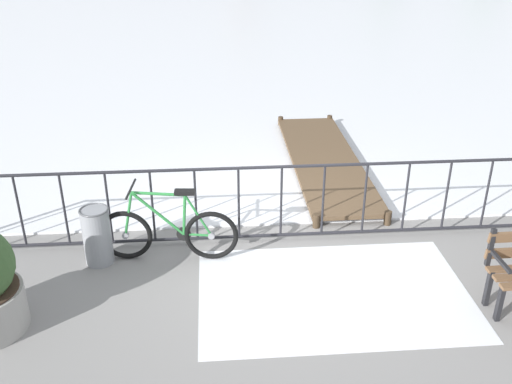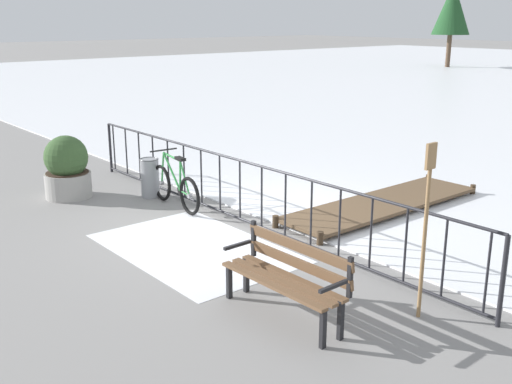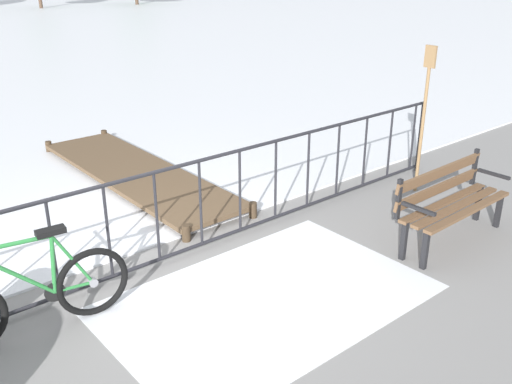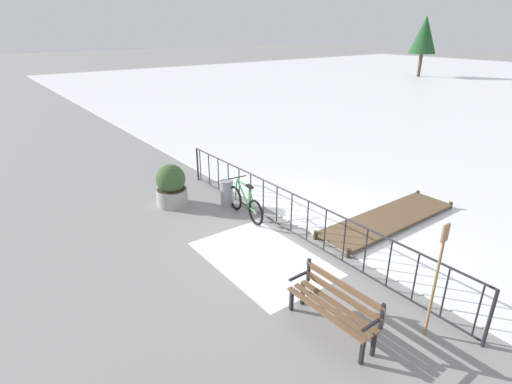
# 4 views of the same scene
# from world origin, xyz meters

# --- Properties ---
(ground_plane) EXTENTS (160.00, 160.00, 0.00)m
(ground_plane) POSITION_xyz_m (0.00, 0.00, 0.00)
(ground_plane) COLOR gray
(snow_patch) EXTENTS (3.04, 1.98, 0.01)m
(snow_patch) POSITION_xyz_m (0.46, -1.20, 0.00)
(snow_patch) COLOR white
(snow_patch) RESTS_ON ground
(railing_fence) EXTENTS (9.06, 0.06, 1.07)m
(railing_fence) POSITION_xyz_m (0.00, 0.00, 0.56)
(railing_fence) COLOR #232328
(railing_fence) RESTS_ON ground
(bicycle_near_railing) EXTENTS (1.71, 0.52, 0.97)m
(bicycle_near_railing) POSITION_xyz_m (-1.42, -0.33, 0.37)
(bicycle_near_railing) COLOR black
(bicycle_near_railing) RESTS_ON ground
(park_bench) EXTENTS (1.61, 0.51, 0.89)m
(park_bench) POSITION_xyz_m (2.84, -1.57, 0.51)
(park_bench) COLOR brown
(park_bench) RESTS_ON ground
(oar_upright) EXTENTS (0.04, 0.16, 1.98)m
(oar_upright) POSITION_xyz_m (3.81, -0.47, 1.14)
(oar_upright) COLOR #937047
(oar_upright) RESTS_ON ground
(wooden_dock) EXTENTS (1.10, 4.19, 0.20)m
(wooden_dock) POSITION_xyz_m (1.02, 2.35, 0.12)
(wooden_dock) COLOR brown
(wooden_dock) RESTS_ON ground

